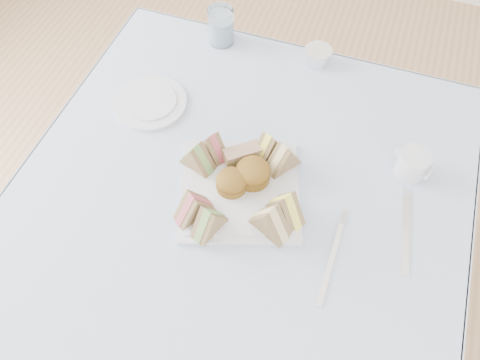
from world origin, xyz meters
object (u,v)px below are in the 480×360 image
(water_glass, at_px, (221,26))
(creamer_jug, at_px, (412,164))
(table, at_px, (240,256))
(serving_plate, at_px, (240,191))

(water_glass, bearing_deg, creamer_jug, -25.85)
(table, distance_m, creamer_jug, 0.57)
(table, xyz_separation_m, creamer_jug, (0.35, 0.18, 0.41))
(serving_plate, relative_size, water_glass, 2.55)
(serving_plate, height_order, water_glass, water_glass)
(serving_plate, height_order, creamer_jug, creamer_jug)
(table, relative_size, water_glass, 8.60)
(table, distance_m, serving_plate, 0.38)
(water_glass, height_order, creamer_jug, water_glass)
(serving_plate, distance_m, creamer_jug, 0.40)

